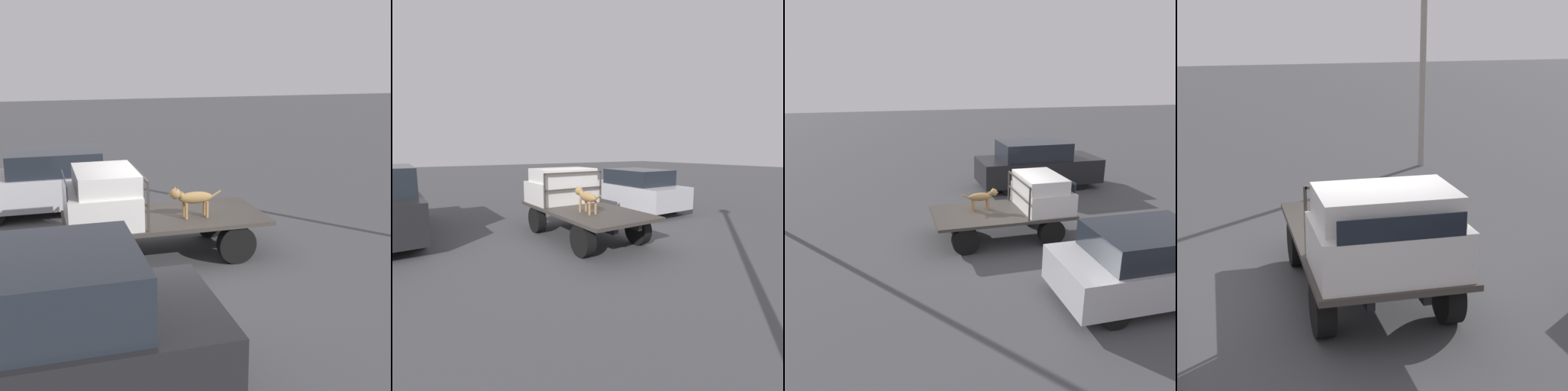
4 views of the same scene
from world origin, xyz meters
The scene contains 6 objects.
ground_plane centered at (0.00, 0.00, 0.00)m, with size 80.00×80.00×0.00m, color #474749.
flatbed_truck centered at (0.00, 0.00, 0.58)m, with size 3.90×1.94×0.80m.
truck_cab centered at (1.21, 0.00, 1.27)m, with size 1.33×1.82×1.00m.
truck_headboard centered at (0.51, 0.00, 1.41)m, with size 0.04×1.82×0.93m.
dog centered at (-0.46, 0.25, 1.20)m, with size 1.07×0.23×0.64m.
parked_sedan centered at (2.10, -3.71, 0.80)m, with size 4.10×1.84×1.59m.
Camera 2 is at (-6.65, 4.27, 2.34)m, focal length 28.00 mm.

